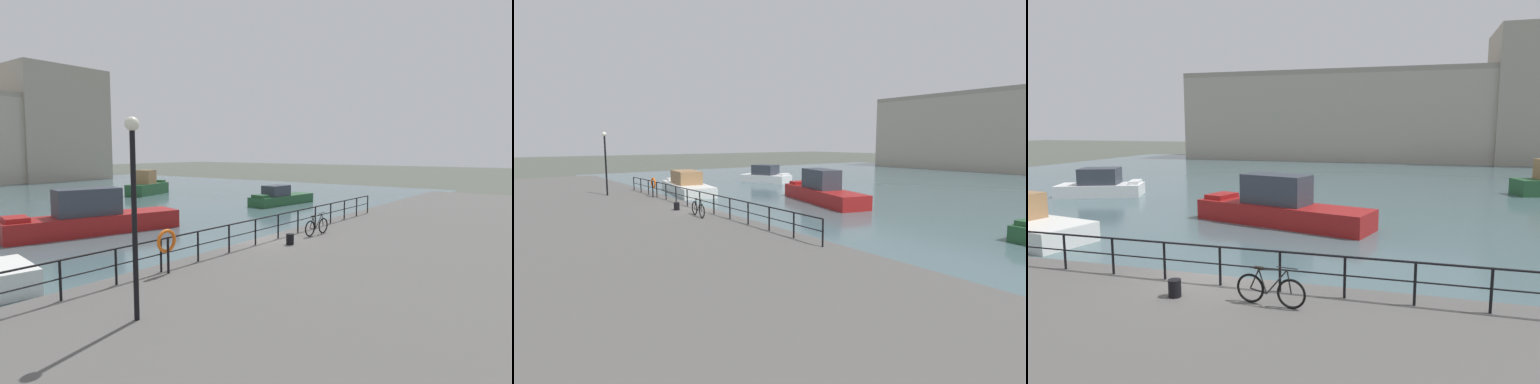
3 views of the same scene
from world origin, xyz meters
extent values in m
plane|color=#4C5147|center=(0.00, 0.00, 0.00)|extent=(240.00, 240.00, 0.00)
cube|color=#476066|center=(0.00, 30.20, 0.01)|extent=(80.00, 60.00, 0.01)
cube|color=#565451|center=(0.00, -6.50, 0.41)|extent=(56.00, 13.00, 0.81)
cube|color=white|center=(-12.36, 4.50, 0.45)|extent=(9.19, 4.33, 0.87)
cube|color=#997047|center=(-12.69, 4.56, 1.46)|extent=(4.23, 2.65, 1.16)
cube|color=white|center=(-16.01, 5.16, 1.00)|extent=(1.39, 2.12, 0.24)
cube|color=maroon|center=(-1.05, 10.62, 0.53)|extent=(9.71, 4.74, 1.04)
cube|color=#333842|center=(-1.40, 10.72, 1.80)|extent=(3.76, 2.53, 1.50)
cube|color=maroon|center=(-4.87, 11.66, 1.17)|extent=(1.52, 1.88, 0.24)
cube|color=white|center=(-16.40, 16.25, 0.43)|extent=(6.32, 4.52, 0.84)
cube|color=#333842|center=(-16.39, 16.25, 1.43)|extent=(3.22, 2.94, 1.16)
cube|color=white|center=(-14.15, 17.18, 0.97)|extent=(1.31, 1.87, 0.24)
cylinder|color=black|center=(-11.03, -0.75, 1.34)|extent=(0.07, 0.07, 1.05)
cylinder|color=black|center=(-9.37, -0.75, 1.34)|extent=(0.07, 0.07, 1.05)
cylinder|color=black|center=(-7.71, -0.75, 1.34)|extent=(0.07, 0.07, 1.05)
cylinder|color=black|center=(-6.05, -0.75, 1.34)|extent=(0.07, 0.07, 1.05)
cylinder|color=black|center=(-4.39, -0.75, 1.34)|extent=(0.07, 0.07, 1.05)
cylinder|color=black|center=(-2.73, -0.75, 1.34)|extent=(0.07, 0.07, 1.05)
cylinder|color=black|center=(-1.07, -0.75, 1.34)|extent=(0.07, 0.07, 1.05)
cylinder|color=black|center=(0.59, -0.75, 1.34)|extent=(0.07, 0.07, 1.05)
cylinder|color=black|center=(2.24, -0.75, 1.34)|extent=(0.07, 0.07, 1.05)
cylinder|color=black|center=(3.90, -0.75, 1.34)|extent=(0.07, 0.07, 1.05)
cylinder|color=black|center=(5.56, -0.75, 1.34)|extent=(0.07, 0.07, 1.05)
cylinder|color=black|center=(7.22, -0.75, 1.34)|extent=(0.07, 0.07, 1.05)
cylinder|color=black|center=(8.88, -0.75, 1.34)|extent=(0.07, 0.07, 1.05)
cylinder|color=black|center=(10.54, -0.75, 1.34)|extent=(0.07, 0.07, 1.05)
cylinder|color=black|center=(-0.24, -0.75, 1.86)|extent=(21.57, 0.06, 0.06)
cylinder|color=black|center=(-0.24, -0.75, 1.39)|extent=(21.57, 0.04, 0.04)
torus|color=black|center=(2.82, -1.76, 1.17)|extent=(0.72, 0.13, 0.72)
torus|color=black|center=(1.78, -1.66, 1.17)|extent=(0.72, 0.13, 0.72)
cylinder|color=black|center=(2.46, -1.73, 1.41)|extent=(0.55, 0.09, 0.66)
cylinder|color=black|center=(2.10, -1.69, 1.38)|extent=(0.24, 0.06, 0.58)
cylinder|color=black|center=(2.36, -1.72, 1.70)|extent=(0.72, 0.11, 0.11)
cylinder|color=black|center=(1.99, -1.68, 1.13)|extent=(0.43, 0.08, 0.12)
cylinder|color=black|center=(1.89, -1.67, 1.42)|extent=(0.26, 0.06, 0.51)
cylinder|color=black|center=(2.77, -1.76, 1.45)|extent=(0.14, 0.05, 0.57)
cube|color=black|center=(2.00, -1.68, 1.70)|extent=(0.23, 0.11, 0.05)
cylinder|color=black|center=(2.72, -1.75, 1.78)|extent=(0.52, 0.07, 0.02)
cylinder|color=black|center=(-0.16, -1.83, 1.03)|extent=(0.32, 0.32, 0.44)
cylinder|color=black|center=(-6.02, -1.05, 1.39)|extent=(0.08, 0.08, 1.15)
torus|color=orange|center=(-6.02, -0.99, 1.83)|extent=(0.75, 0.11, 0.75)
cylinder|color=black|center=(-9.01, -3.33, 2.94)|extent=(0.12, 0.12, 4.27)
sphere|color=silver|center=(-9.01, -3.33, 5.22)|extent=(0.32, 0.32, 0.32)
camera|label=1|loc=(-15.04, -11.21, 4.63)|focal=30.52mm
camera|label=2|loc=(20.77, -10.82, 4.68)|focal=27.66mm
camera|label=3|loc=(5.51, -11.58, 5.03)|focal=32.29mm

